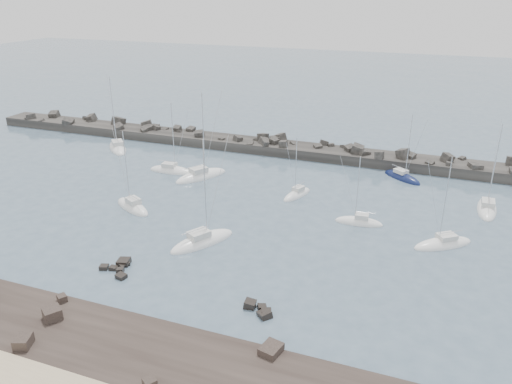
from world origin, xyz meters
TOP-DOWN VIEW (x-y plane):
  - ground at (0.00, 0.00)m, footprint 400.00×400.00m
  - rock_shelf at (0.11, -21.98)m, footprint 140.00×12.49m
  - rock_cluster_near at (-3.69, -8.83)m, footprint 4.23×4.10m
  - rock_cluster_far at (14.19, -11.16)m, footprint 3.53×2.44m
  - breakwater at (-7.53, 38.01)m, footprint 115.00×6.94m
  - sailboat_1 at (-30.36, 28.77)m, footprint 8.74×9.03m
  - sailboat_2 at (-7.93, 20.48)m, footprint 7.63×9.94m
  - sailboat_3 at (-13.93, 21.16)m, footprint 8.44×2.97m
  - sailboat_4 at (-11.68, 5.68)m, footprint 8.01×5.74m
  - sailboat_5 at (9.46, 18.61)m, footprint 3.99×6.64m
  - sailboat_6 at (2.49, -0.23)m, footprint 7.10×9.40m
  - sailboat_7 at (23.92, 31.90)m, footprint 7.42×6.44m
  - sailboat_8 at (20.08, 12.28)m, footprint 6.62×2.51m
  - sailboat_9 at (36.64, 23.13)m, footprint 2.90×8.67m
  - sailboat_10 at (30.98, 9.78)m, footprint 7.95×6.78m

SIDE VIEW (x-z plane):
  - ground at x=0.00m, z-range 0.00..0.00m
  - rock_shelf at x=0.11m, z-range -0.94..0.98m
  - rock_cluster_near at x=-3.69m, z-range -0.67..0.75m
  - sailboat_10 at x=30.98m, z-range -6.21..6.47m
  - sailboat_7 at x=23.92m, z-range -5.86..6.12m
  - sailboat_5 at x=9.46m, z-range -4.98..5.24m
  - sailboat_3 at x=-13.93m, z-range -6.45..6.72m
  - sailboat_8 at x=20.08m, z-range -5.08..5.36m
  - sailboat_9 at x=36.64m, z-range -6.68..6.97m
  - sailboat_6 at x=2.49m, z-range -7.15..7.45m
  - sailboat_1 at x=-30.36m, z-range -7.45..7.75m
  - sailboat_4 at x=-11.68m, z-range -6.10..6.41m
  - sailboat_2 at x=-7.93m, z-range -7.58..7.89m
  - rock_cluster_far at x=14.19m, z-range -0.53..0.87m
  - breakwater at x=-7.53m, z-range -2.21..2.88m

